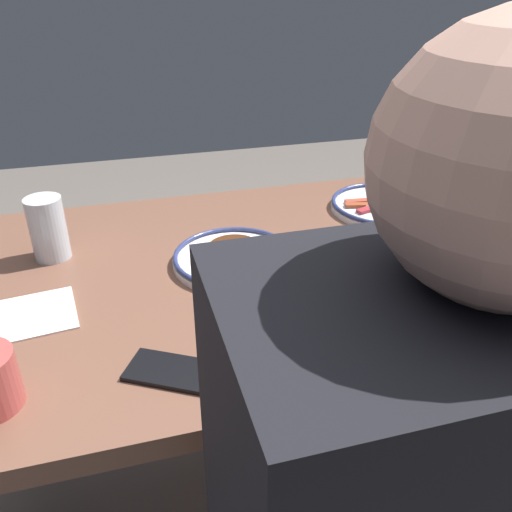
{
  "coord_description": "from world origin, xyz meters",
  "views": [
    {
      "loc": [
        0.24,
        0.92,
        1.29
      ],
      "look_at": [
        -0.01,
        0.02,
        0.76
      ],
      "focal_mm": 37.17,
      "sensor_mm": 36.0,
      "label": 1
    }
  ],
  "objects_px": {
    "paper_napkin": "(32,315)",
    "butter_knife": "(512,285)",
    "plate_near_main": "(234,257)",
    "plate_center_pancakes": "(383,205)",
    "cell_phone": "(174,372)",
    "drinking_glass": "(49,231)"
  },
  "relations": [
    {
      "from": "cell_phone",
      "to": "plate_center_pancakes",
      "type": "bearing_deg",
      "value": -111.96
    },
    {
      "from": "plate_center_pancakes",
      "to": "butter_knife",
      "type": "bearing_deg",
      "value": 100.52
    },
    {
      "from": "plate_near_main",
      "to": "cell_phone",
      "type": "height_order",
      "value": "plate_near_main"
    },
    {
      "from": "plate_near_main",
      "to": "butter_knife",
      "type": "relative_size",
      "value": 1.1
    },
    {
      "from": "plate_center_pancakes",
      "to": "butter_knife",
      "type": "height_order",
      "value": "plate_center_pancakes"
    },
    {
      "from": "plate_near_main",
      "to": "butter_knife",
      "type": "bearing_deg",
      "value": 154.95
    },
    {
      "from": "butter_knife",
      "to": "drinking_glass",
      "type": "bearing_deg",
      "value": -22.76
    },
    {
      "from": "cell_phone",
      "to": "paper_napkin",
      "type": "bearing_deg",
      "value": -14.55
    },
    {
      "from": "plate_near_main",
      "to": "plate_center_pancakes",
      "type": "distance_m",
      "value": 0.46
    },
    {
      "from": "paper_napkin",
      "to": "butter_knife",
      "type": "xyz_separation_m",
      "value": [
        -0.89,
        0.14,
        0.0
      ]
    },
    {
      "from": "cell_phone",
      "to": "butter_knife",
      "type": "bearing_deg",
      "value": -144.1
    },
    {
      "from": "plate_near_main",
      "to": "paper_napkin",
      "type": "height_order",
      "value": "plate_near_main"
    },
    {
      "from": "plate_center_pancakes",
      "to": "cell_phone",
      "type": "xyz_separation_m",
      "value": [
        0.59,
        0.47,
        -0.01
      ]
    },
    {
      "from": "paper_napkin",
      "to": "drinking_glass",
      "type": "bearing_deg",
      "value": -96.87
    },
    {
      "from": "plate_near_main",
      "to": "cell_phone",
      "type": "distance_m",
      "value": 0.35
    },
    {
      "from": "plate_near_main",
      "to": "drinking_glass",
      "type": "bearing_deg",
      "value": -19.51
    },
    {
      "from": "cell_phone",
      "to": "butter_knife",
      "type": "relative_size",
      "value": 0.62
    },
    {
      "from": "plate_near_main",
      "to": "paper_napkin",
      "type": "xyz_separation_m",
      "value": [
        0.39,
        0.09,
        -0.01
      ]
    },
    {
      "from": "plate_near_main",
      "to": "paper_napkin",
      "type": "relative_size",
      "value": 1.71
    },
    {
      "from": "cell_phone",
      "to": "paper_napkin",
      "type": "distance_m",
      "value": 0.31
    },
    {
      "from": "plate_near_main",
      "to": "butter_knife",
      "type": "height_order",
      "value": "plate_near_main"
    },
    {
      "from": "plate_center_pancakes",
      "to": "cell_phone",
      "type": "relative_size",
      "value": 1.81
    }
  ]
}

